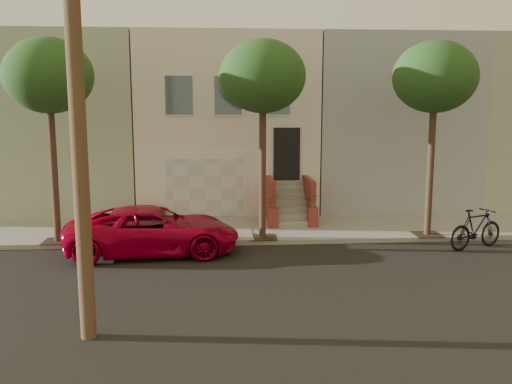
{
  "coord_description": "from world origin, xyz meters",
  "views": [
    {
      "loc": [
        -0.51,
        -13.59,
        4.54
      ],
      "look_at": [
        0.72,
        3.0,
        1.8
      ],
      "focal_mm": 38.92,
      "sensor_mm": 36.0,
      "label": 1
    }
  ],
  "objects": [
    {
      "name": "pickup_truck",
      "position": [
        -2.39,
        2.77,
        0.71
      ],
      "size": [
        5.27,
        2.69,
        1.42
      ],
      "primitive_type": "imported",
      "rotation": [
        0.0,
        0.0,
        1.64
      ],
      "color": "#AC0023",
      "rests_on": "ground"
    },
    {
      "name": "tree_right",
      "position": [
        6.5,
        3.9,
        5.26
      ],
      "size": [
        2.7,
        2.57,
        6.3
      ],
      "color": "#2D2116",
      "rests_on": "sidewalk"
    },
    {
      "name": "sidewalk",
      "position": [
        0.0,
        5.35,
        0.07
      ],
      "size": [
        40.0,
        3.7,
        0.15
      ],
      "primitive_type": "cube",
      "color": "gray",
      "rests_on": "ground"
    },
    {
      "name": "tree_mid",
      "position": [
        1.0,
        3.9,
        5.26
      ],
      "size": [
        2.7,
        2.57,
        6.3
      ],
      "color": "#2D2116",
      "rests_on": "sidewalk"
    },
    {
      "name": "ground",
      "position": [
        0.0,
        0.0,
        0.0
      ],
      "size": [
        90.0,
        90.0,
        0.0
      ],
      "primitive_type": "plane",
      "color": "black",
      "rests_on": "ground"
    },
    {
      "name": "tree_left",
      "position": [
        -5.5,
        3.9,
        5.26
      ],
      "size": [
        2.7,
        2.57,
        6.3
      ],
      "color": "#2D2116",
      "rests_on": "sidewalk"
    },
    {
      "name": "motorcycle",
      "position": [
        7.52,
        2.57,
        0.64
      ],
      "size": [
        2.19,
        1.35,
        1.27
      ],
      "primitive_type": "imported",
      "rotation": [
        0.0,
        0.0,
        1.96
      ],
      "color": "black",
      "rests_on": "ground"
    },
    {
      "name": "house_row",
      "position": [
        0.0,
        11.19,
        3.64
      ],
      "size": [
        33.1,
        11.7,
        7.0
      ],
      "color": "beige",
      "rests_on": "sidewalk"
    }
  ]
}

